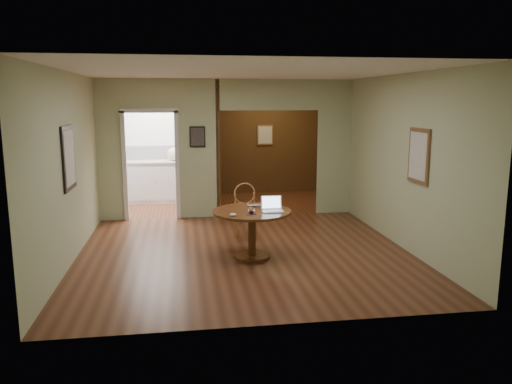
{
  "coord_description": "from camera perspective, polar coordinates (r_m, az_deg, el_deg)",
  "views": [
    {
      "loc": [
        -0.92,
        -7.25,
        2.29
      ],
      "look_at": [
        0.14,
        -0.2,
        0.98
      ],
      "focal_mm": 35.0,
      "sensor_mm": 36.0,
      "label": 1
    }
  ],
  "objects": [
    {
      "name": "room_shell",
      "position": [
        10.4,
        -6.07,
        4.82
      ],
      "size": [
        5.2,
        7.5,
        5.0
      ],
      "color": "white",
      "rests_on": "ground"
    },
    {
      "name": "chair",
      "position": [
        8.31,
        -1.2,
        -1.88
      ],
      "size": [
        0.41,
        0.41,
        0.94
      ],
      "rotation": [
        0.0,
        0.0,
        0.03
      ],
      "color": "#A7603B",
      "rests_on": "ground"
    },
    {
      "name": "dining_table",
      "position": [
        7.29,
        -0.48,
        -3.54
      ],
      "size": [
        1.15,
        1.15,
        0.72
      ],
      "rotation": [
        0.0,
        0.0,
        0.07
      ],
      "color": "brown",
      "rests_on": "ground"
    },
    {
      "name": "pen",
      "position": [
        6.96,
        -0.54,
        -2.6
      ],
      "size": [
        0.14,
        0.02,
        0.01
      ],
      "primitive_type": "cylinder",
      "rotation": [
        0.0,
        1.57,
        0.05
      ],
      "color": "#0C1954",
      "rests_on": "dining_table"
    },
    {
      "name": "open_laptop",
      "position": [
        7.21,
        1.85,
        -1.69
      ],
      "size": [
        0.31,
        0.26,
        0.21
      ],
      "rotation": [
        0.0,
        0.0,
        -0.01
      ],
      "color": "white",
      "rests_on": "dining_table"
    },
    {
      "name": "grocery_bag",
      "position": [
        11.51,
        -9.37,
        4.31
      ],
      "size": [
        0.35,
        0.32,
        0.31
      ],
      "primitive_type": "ellipsoid",
      "rotation": [
        0.0,
        0.0,
        -0.21
      ],
      "color": "beige",
      "rests_on": "kitchen_cabinet"
    },
    {
      "name": "floor",
      "position": [
        7.66,
        -1.28,
        -6.99
      ],
      "size": [
        5.0,
        5.0,
        0.0
      ],
      "primitive_type": "plane",
      "color": "#4A2315",
      "rests_on": "ground"
    },
    {
      "name": "mouse",
      "position": [
        6.88,
        -2.67,
        -2.61
      ],
      "size": [
        0.11,
        0.08,
        0.04
      ],
      "primitive_type": "ellipsoid",
      "rotation": [
        0.0,
        0.0,
        -0.28
      ],
      "color": "white",
      "rests_on": "dining_table"
    },
    {
      "name": "wine_glass",
      "position": [
        7.02,
        -0.52,
        -2.09
      ],
      "size": [
        0.09,
        0.09,
        0.1
      ],
      "primitive_type": null,
      "color": "white",
      "rests_on": "dining_table"
    },
    {
      "name": "kitchen_cabinet",
      "position": [
        11.6,
        -10.59,
        1.22
      ],
      "size": [
        2.06,
        0.6,
        0.94
      ],
      "color": "white",
      "rests_on": "ground"
    },
    {
      "name": "closed_laptop",
      "position": [
        7.49,
        0.36,
        -1.6
      ],
      "size": [
        0.34,
        0.24,
        0.03
      ],
      "primitive_type": "imported",
      "rotation": [
        0.0,
        0.0,
        0.12
      ],
      "color": "#BABABF",
      "rests_on": "dining_table"
    }
  ]
}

